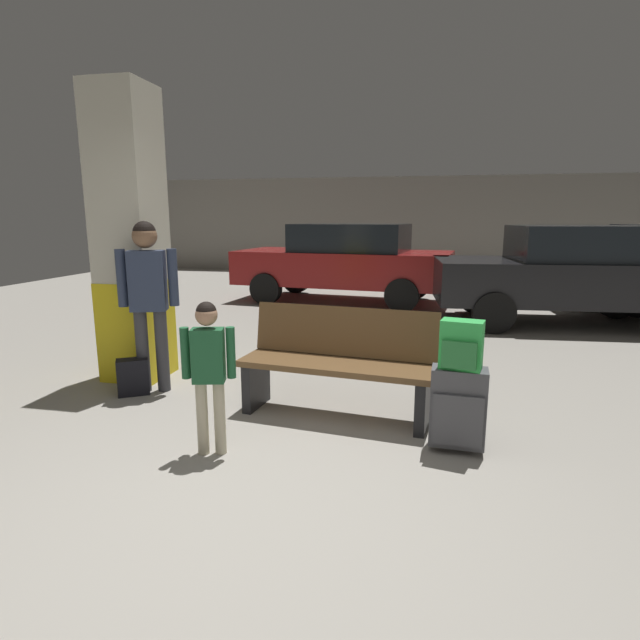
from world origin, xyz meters
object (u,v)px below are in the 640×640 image
(bench, at_px, (338,363))
(parked_car_far, at_px, (345,261))
(suitcase, at_px, (458,408))
(backpack_bright, at_px, (461,345))
(parked_car_near, at_px, (576,273))
(adult, at_px, (148,289))
(backpack_dark_floor, at_px, (133,377))
(structural_pillar, at_px, (131,238))
(child, at_px, (208,362))

(bench, height_order, parked_car_far, parked_car_far)
(suitcase, distance_m, backpack_bright, 0.45)
(bench, bearing_deg, parked_car_near, 55.80)
(adult, bearing_deg, parked_car_far, 80.12)
(backpack_dark_floor, bearing_deg, structural_pillar, 115.24)
(child, relative_size, parked_car_far, 0.25)
(backpack_bright, xyz_separation_m, parked_car_near, (2.01, 4.85, 0.03))
(structural_pillar, bearing_deg, parked_car_near, 35.95)
(bench, distance_m, parked_car_near, 5.26)
(structural_pillar, relative_size, backpack_bright, 8.45)
(structural_pillar, xyz_separation_m, backpack_dark_floor, (0.25, -0.52, -1.26))
(suitcase, bearing_deg, parked_car_near, 67.52)
(backpack_bright, bearing_deg, parked_car_near, 67.51)
(backpack_dark_floor, xyz_separation_m, parked_car_near, (4.90, 4.25, 0.64))
(bench, relative_size, parked_car_near, 0.39)
(suitcase, bearing_deg, backpack_dark_floor, 168.39)
(backpack_dark_floor, relative_size, parked_car_far, 0.08)
(structural_pillar, relative_size, parked_car_near, 0.68)
(adult, relative_size, backpack_dark_floor, 4.70)
(adult, height_order, parked_car_far, adult)
(backpack_dark_floor, bearing_deg, backpack_bright, -11.62)
(structural_pillar, relative_size, parked_car_far, 0.67)
(suitcase, bearing_deg, backpack_bright, -163.30)
(structural_pillar, bearing_deg, suitcase, -19.55)
(backpack_bright, xyz_separation_m, backpack_dark_floor, (-2.90, 0.60, -0.60))
(child, xyz_separation_m, adult, (-1.07, 1.12, 0.32))
(bench, xyz_separation_m, adult, (-1.81, 0.21, 0.54))
(bench, distance_m, parked_car_far, 5.85)
(child, bearing_deg, parked_car_far, 90.90)
(suitcase, xyz_separation_m, backpack_bright, (-0.00, -0.00, 0.45))
(suitcase, height_order, parked_car_near, parked_car_near)
(parked_car_near, bearing_deg, backpack_dark_floor, -139.06)
(structural_pillar, height_order, parked_car_far, structural_pillar)
(child, relative_size, backpack_dark_floor, 3.18)
(structural_pillar, height_order, bench, structural_pillar)
(backpack_dark_floor, distance_m, parked_car_far, 5.83)
(child, relative_size, parked_car_near, 0.26)
(suitcase, height_order, parked_car_far, parked_car_far)
(suitcase, bearing_deg, structural_pillar, 160.45)
(child, bearing_deg, parked_car_near, 54.87)
(backpack_bright, relative_size, parked_car_far, 0.08)
(adult, relative_size, parked_car_near, 0.38)
(bench, height_order, adult, adult)
(parked_car_near, bearing_deg, backpack_bright, -112.49)
(adult, xyz_separation_m, parked_car_far, (0.97, 5.56, -0.18))
(bench, relative_size, suitcase, 2.74)
(child, height_order, backpack_dark_floor, child)
(bench, distance_m, suitcase, 1.08)
(structural_pillar, relative_size, child, 2.66)
(parked_car_near, bearing_deg, suitcase, -112.48)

